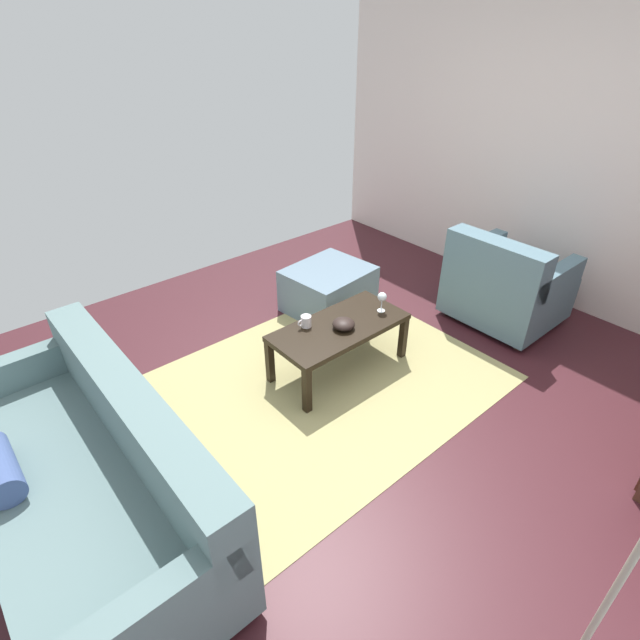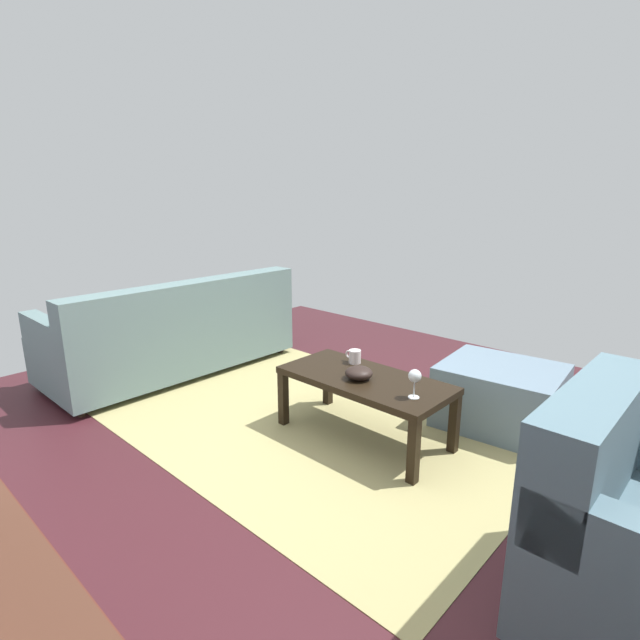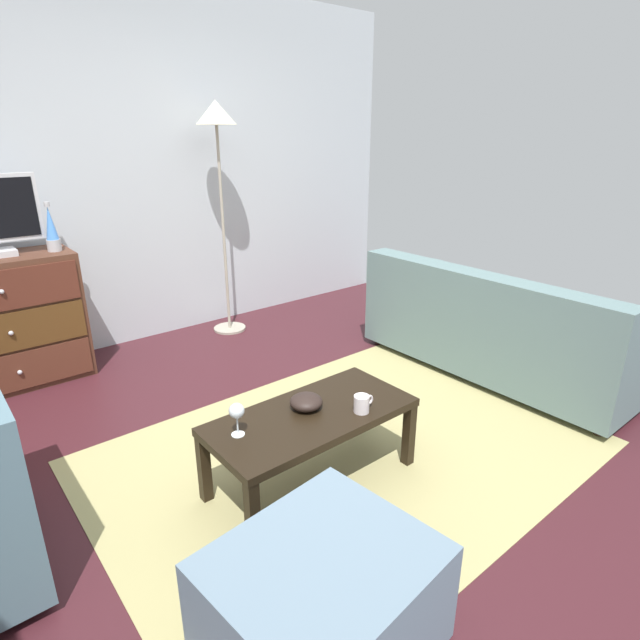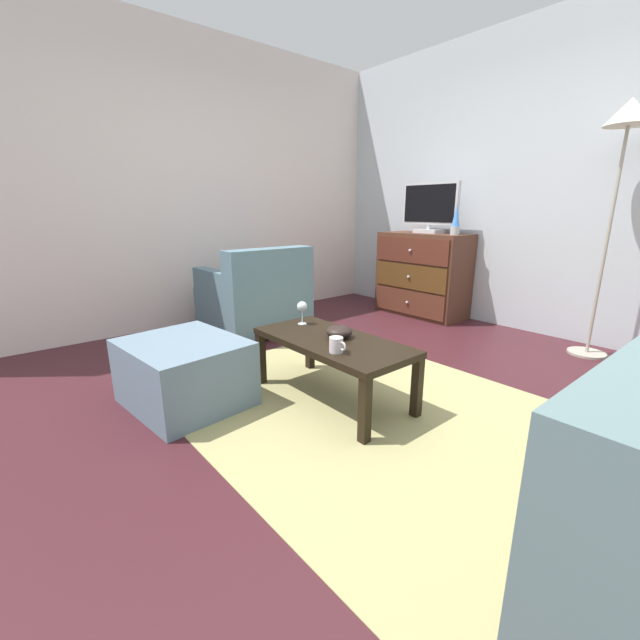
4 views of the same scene
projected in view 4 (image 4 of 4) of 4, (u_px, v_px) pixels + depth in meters
The scene contains 14 objects.
ground_plane at pixel (372, 395), 2.64m from camera, with size 5.28×4.92×0.05m, color #3E191F.
wall_accent_rear at pixel (546, 182), 3.65m from camera, with size 5.28×0.12×2.77m, color #B7BFC6.
wall_plain_left at pixel (198, 184), 4.04m from camera, with size 0.12×4.92×2.77m, color silver.
area_rug at pixel (374, 412), 2.36m from camera, with size 2.60×1.90×0.01m, color tan.
dresser at pixel (422, 275), 4.47m from camera, with size 0.97×0.49×0.90m.
tv at pixel (430, 207), 4.28m from camera, with size 0.66×0.18×0.52m.
lava_lamp at pixel (456, 220), 4.00m from camera, with size 0.09×0.09×0.33m.
coffee_table at pixel (332, 346), 2.46m from camera, with size 1.02×0.48×0.39m.
wine_glass at pixel (302, 307), 2.73m from camera, with size 0.07×0.07×0.16m.
mug at pixel (337, 345), 2.20m from camera, with size 0.11×0.08×0.08m.
bowl_decorative at pixel (339, 332), 2.46m from camera, with size 0.16×0.16×0.07m, color black.
armchair at pixel (256, 298), 3.84m from camera, with size 0.80×0.84×0.81m.
ottoman at pixel (185, 372), 2.44m from camera, with size 0.70×0.60×0.39m, color slate.
standing_lamp at pixel (626, 139), 2.89m from camera, with size 0.32×0.32×1.90m.
Camera 4 is at (1.63, -1.82, 1.14)m, focal length 22.81 mm.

